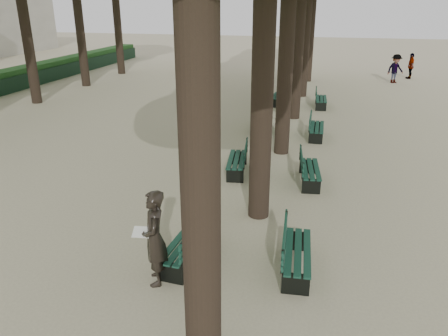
# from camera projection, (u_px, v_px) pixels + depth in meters

# --- Properties ---
(ground) EXTENTS (120.00, 120.00, 0.00)m
(ground) POSITION_uv_depth(u_px,v_px,m) (160.00, 274.00, 8.70)
(ground) COLOR tan
(ground) RESTS_ON ground
(bench_left_0) EXTENTS (0.70, 1.84, 0.92)m
(bench_left_0) POSITION_uv_depth(u_px,v_px,m) (186.00, 250.00, 9.04)
(bench_left_0) COLOR black
(bench_left_0) RESTS_ON ground
(bench_left_1) EXTENTS (0.80, 1.86, 0.92)m
(bench_left_1) POSITION_uv_depth(u_px,v_px,m) (237.00, 165.00, 13.67)
(bench_left_1) COLOR black
(bench_left_1) RESTS_ON ground
(bench_left_2) EXTENTS (0.58, 1.80, 0.92)m
(bench_left_2) POSITION_uv_depth(u_px,v_px,m) (262.00, 124.00, 18.17)
(bench_left_2) COLOR black
(bench_left_2) RESTS_ON ground
(bench_left_3) EXTENTS (0.79, 1.86, 0.92)m
(bench_left_3) POSITION_uv_depth(u_px,v_px,m) (276.00, 99.00, 22.65)
(bench_left_3) COLOR black
(bench_left_3) RESTS_ON ground
(bench_right_0) EXTENTS (0.68, 1.83, 0.92)m
(bench_right_0) POSITION_uv_depth(u_px,v_px,m) (297.00, 259.00, 8.73)
(bench_right_0) COLOR black
(bench_right_0) RESTS_ON ground
(bench_right_1) EXTENTS (0.78, 1.85, 0.92)m
(bench_right_1) POSITION_uv_depth(u_px,v_px,m) (310.00, 174.00, 12.92)
(bench_right_1) COLOR black
(bench_right_1) RESTS_ON ground
(bench_right_2) EXTENTS (0.59, 1.81, 0.92)m
(bench_right_2) POSITION_uv_depth(u_px,v_px,m) (316.00, 131.00, 17.15)
(bench_right_2) COLOR black
(bench_right_2) RESTS_ON ground
(bench_right_3) EXTENTS (0.66, 1.83, 0.92)m
(bench_right_3) POSITION_uv_depth(u_px,v_px,m) (321.00, 102.00, 22.00)
(bench_right_3) COLOR black
(bench_right_3) RESTS_ON ground
(man_with_map) EXTENTS (0.76, 0.85, 1.91)m
(man_with_map) POSITION_uv_depth(u_px,v_px,m) (155.00, 238.00, 8.15)
(man_with_map) COLOR black
(man_with_map) RESTS_ON ground
(pedestrian_a) EXTENTS (0.66, 0.92, 1.76)m
(pedestrian_a) POSITION_uv_depth(u_px,v_px,m) (181.00, 60.00, 32.52)
(pedestrian_a) COLOR #262628
(pedestrian_a) RESTS_ON ground
(pedestrian_d) EXTENTS (0.92, 0.57, 1.76)m
(pedestrian_d) POSITION_uv_depth(u_px,v_px,m) (287.00, 64.00, 30.70)
(pedestrian_d) COLOR #262628
(pedestrian_d) RESTS_ON ground
(pedestrian_c) EXTENTS (0.40, 1.02, 1.72)m
(pedestrian_c) POSITION_uv_depth(u_px,v_px,m) (411.00, 66.00, 29.77)
(pedestrian_c) COLOR #262628
(pedestrian_c) RESTS_ON ground
(pedestrian_b) EXTENTS (1.19, 0.95, 1.83)m
(pedestrian_b) POSITION_uv_depth(u_px,v_px,m) (395.00, 69.00, 28.22)
(pedestrian_b) COLOR #262628
(pedestrian_b) RESTS_ON ground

